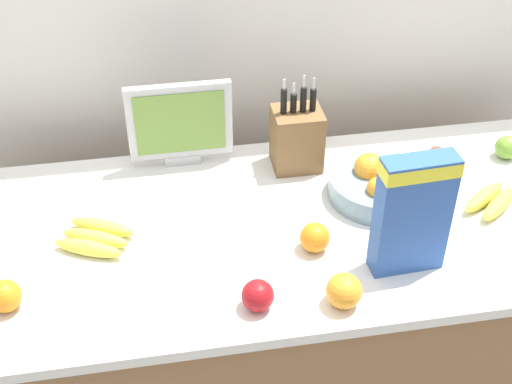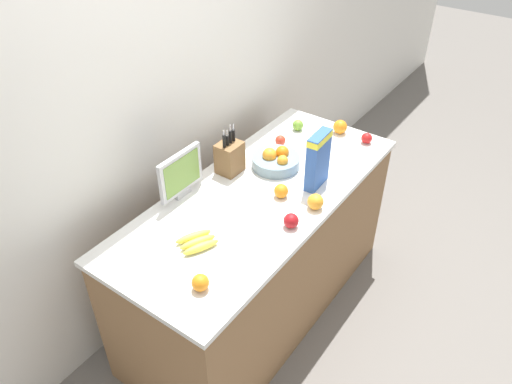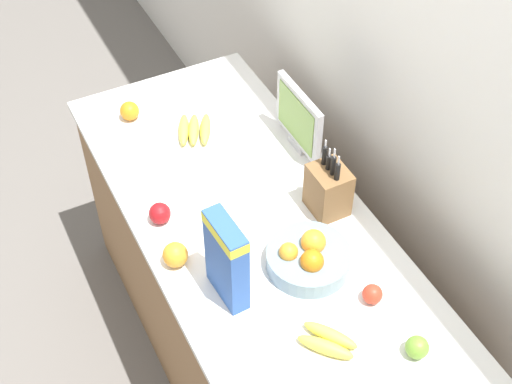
# 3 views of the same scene
# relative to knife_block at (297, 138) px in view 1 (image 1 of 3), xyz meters

# --- Properties ---
(counter) EXTENTS (1.86, 0.78, 0.91)m
(counter) POSITION_rel_knife_block_xyz_m (-0.07, -0.26, -0.55)
(counter) COLOR olive
(counter) RESTS_ON ground_plane
(knife_block) EXTENTS (0.14, 0.12, 0.30)m
(knife_block) POSITION_rel_knife_block_xyz_m (0.00, 0.00, 0.00)
(knife_block) COLOR brown
(knife_block) RESTS_ON counter
(small_monitor) EXTENTS (0.30, 0.03, 0.26)m
(small_monitor) POSITION_rel_knife_block_xyz_m (-0.33, 0.06, 0.05)
(small_monitor) COLOR #B7B7BC
(small_monitor) RESTS_ON counter
(cereal_box) EXTENTS (0.18, 0.07, 0.32)m
(cereal_box) POSITION_rel_knife_block_xyz_m (0.17, -0.47, 0.08)
(cereal_box) COLOR #2D56A8
(cereal_box) RESTS_ON counter
(fruit_bowl) EXTENTS (0.28, 0.28, 0.12)m
(fruit_bowl) POSITION_rel_knife_block_xyz_m (0.19, -0.19, -0.05)
(fruit_bowl) COLOR gray
(fruit_bowl) RESTS_ON counter
(banana_bunch_left) EXTENTS (0.20, 0.17, 0.04)m
(banana_bunch_left) POSITION_rel_knife_block_xyz_m (0.48, -0.29, -0.07)
(banana_bunch_left) COLOR yellow
(banana_bunch_left) RESTS_ON counter
(banana_bunch_right) EXTENTS (0.22, 0.19, 0.04)m
(banana_bunch_right) POSITION_rel_knife_block_xyz_m (-0.58, -0.26, -0.07)
(banana_bunch_right) COLOR yellow
(banana_bunch_right) RESTS_ON counter
(apple_by_knife_block) EXTENTS (0.07, 0.07, 0.07)m
(apple_by_knife_block) POSITION_rel_knife_block_xyz_m (0.41, -0.08, -0.06)
(apple_by_knife_block) COLOR red
(apple_by_knife_block) RESTS_ON counter
(apple_near_bananas) EXTENTS (0.08, 0.08, 0.08)m
(apple_near_bananas) POSITION_rel_knife_block_xyz_m (-0.21, -0.55, -0.06)
(apple_near_bananas) COLOR #A31419
(apple_near_bananas) RESTS_ON counter
(apple_leftmost) EXTENTS (0.07, 0.07, 0.07)m
(apple_leftmost) POSITION_rel_knife_block_xyz_m (0.63, -0.07, -0.06)
(apple_leftmost) COLOR #6B9E33
(apple_leftmost) RESTS_ON counter
(orange_near_bowl) EXTENTS (0.08, 0.08, 0.08)m
(orange_near_bowl) POSITION_rel_knife_block_xyz_m (-0.03, -0.37, -0.06)
(orange_near_bowl) COLOR orange
(orange_near_bowl) RESTS_ON counter
(orange_front_center) EXTENTS (0.08, 0.08, 0.08)m
(orange_front_center) POSITION_rel_knife_block_xyz_m (-0.78, -0.45, -0.06)
(orange_front_center) COLOR orange
(orange_front_center) RESTS_ON counter
(orange_mid_right) EXTENTS (0.09, 0.09, 0.09)m
(orange_mid_right) POSITION_rel_knife_block_xyz_m (-0.01, -0.57, -0.05)
(orange_mid_right) COLOR orange
(orange_mid_right) RESTS_ON counter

